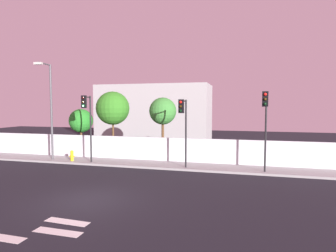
# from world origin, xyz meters

# --- Properties ---
(ground_plane) EXTENTS (80.00, 80.00, 0.00)m
(ground_plane) POSITION_xyz_m (0.00, 0.00, 0.00)
(ground_plane) COLOR black
(sidewalk) EXTENTS (36.00, 2.40, 0.15)m
(sidewalk) POSITION_xyz_m (0.00, 8.20, 0.07)
(sidewalk) COLOR gray
(sidewalk) RESTS_ON ground
(perimeter_wall) EXTENTS (36.00, 0.18, 1.80)m
(perimeter_wall) POSITION_xyz_m (0.00, 9.49, 1.05)
(perimeter_wall) COLOR silver
(perimeter_wall) RESTS_ON sidewalk
(crosswalk_marking) EXTENTS (3.70, 3.93, 0.01)m
(crosswalk_marking) POSITION_xyz_m (-0.03, -4.10, 0.00)
(crosswalk_marking) COLOR silver
(crosswalk_marking) RESTS_ON ground
(traffic_light_left) EXTENTS (0.42, 1.79, 5.09)m
(traffic_light_left) POSITION_xyz_m (8.25, 6.75, 3.86)
(traffic_light_left) COLOR black
(traffic_light_left) RESTS_ON sidewalk
(traffic_light_center) EXTENTS (0.36, 1.28, 4.99)m
(traffic_light_center) POSITION_xyz_m (-4.10, 7.01, 3.77)
(traffic_light_center) COLOR black
(traffic_light_center) RESTS_ON sidewalk
(traffic_light_right) EXTENTS (0.39, 1.12, 4.67)m
(traffic_light_right) POSITION_xyz_m (3.06, 7.08, 3.54)
(traffic_light_right) COLOR black
(traffic_light_right) RESTS_ON sidewalk
(street_lamp_curbside) EXTENTS (0.63, 1.83, 7.46)m
(street_lamp_curbside) POSITION_xyz_m (-7.65, 7.54, 4.49)
(street_lamp_curbside) COLOR #4C4C51
(street_lamp_curbside) RESTS_ON sidewalk
(fire_hydrant) EXTENTS (0.44, 0.26, 0.82)m
(fire_hydrant) POSITION_xyz_m (-5.82, 7.58, 0.59)
(fire_hydrant) COLOR gold
(fire_hydrant) RESTS_ON sidewalk
(roadside_tree_leftmost) EXTENTS (2.08, 2.08, 4.13)m
(roadside_tree_leftmost) POSITION_xyz_m (-6.92, 10.72, 3.07)
(roadside_tree_leftmost) COLOR brown
(roadside_tree_leftmost) RESTS_ON ground
(roadside_tree_midleft) EXTENTS (2.85, 2.85, 5.62)m
(roadside_tree_midleft) POSITION_xyz_m (-3.84, 10.72, 4.19)
(roadside_tree_midleft) COLOR brown
(roadside_tree_midleft) RESTS_ON ground
(roadside_tree_midright) EXTENTS (2.21, 2.21, 5.08)m
(roadside_tree_midright) POSITION_xyz_m (0.59, 10.72, 3.95)
(roadside_tree_midright) COLOR brown
(roadside_tree_midright) RESTS_ON ground
(low_building_distant) EXTENTS (14.15, 6.00, 7.04)m
(low_building_distant) POSITION_xyz_m (-4.13, 23.49, 3.52)
(low_building_distant) COLOR #A6A6A6
(low_building_distant) RESTS_ON ground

